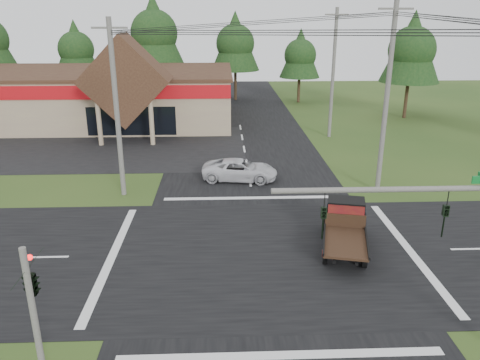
{
  "coord_description": "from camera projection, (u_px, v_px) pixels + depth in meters",
  "views": [
    {
      "loc": [
        -1.84,
        -19.47,
        10.58
      ],
      "look_at": [
        -0.9,
        4.17,
        2.2
      ],
      "focal_mm": 35.0,
      "sensor_mm": 36.0,
      "label": 1
    }
  ],
  "objects": [
    {
      "name": "tree_row_e",
      "position": [
        300.0,
        54.0,
        57.9
      ],
      "size": [
        5.04,
        5.04,
        9.09
      ],
      "color": "#332316",
      "rests_on": "ground"
    },
    {
      "name": "ground",
      "position": [
        263.0,
        253.0,
        21.94
      ],
      "size": [
        120.0,
        120.0,
        0.0
      ],
      "primitive_type": "plane",
      "color": "#294518",
      "rests_on": "ground"
    },
    {
      "name": "road_ns",
      "position": [
        263.0,
        253.0,
        21.94
      ],
      "size": [
        12.0,
        120.0,
        0.02
      ],
      "primitive_type": "cube",
      "color": "black",
      "rests_on": "ground"
    },
    {
      "name": "utility_pole_nw",
      "position": [
        116.0,
        109.0,
        27.38
      ],
      "size": [
        2.0,
        0.3,
        10.5
      ],
      "color": "#595651",
      "rests_on": "ground"
    },
    {
      "name": "parking_apron",
      "position": [
        78.0,
        148.0,
        39.31
      ],
      "size": [
        28.0,
        14.0,
        0.02
      ],
      "primitive_type": "cube",
      "color": "black",
      "rests_on": "ground"
    },
    {
      "name": "tree_row_c",
      "position": [
        154.0,
        31.0,
        57.28
      ],
      "size": [
        7.28,
        7.28,
        13.13
      ],
      "color": "#332316",
      "rests_on": "ground"
    },
    {
      "name": "antique_flatbed_truck",
      "position": [
        345.0,
        228.0,
        21.99
      ],
      "size": [
        3.14,
        5.53,
        2.18
      ],
      "primitive_type": null,
      "rotation": [
        0.0,
        0.0,
        -0.23
      ],
      "color": "maroon",
      "rests_on": "ground"
    },
    {
      "name": "tree_row_b",
      "position": [
        76.0,
        47.0,
        58.52
      ],
      "size": [
        5.6,
        5.6,
        10.1
      ],
      "color": "#332316",
      "rests_on": "ground"
    },
    {
      "name": "utility_pole_ne",
      "position": [
        387.0,
        98.0,
        27.81
      ],
      "size": [
        2.0,
        0.3,
        11.5
      ],
      "color": "#595651",
      "rests_on": "ground"
    },
    {
      "name": "tree_side_ne",
      "position": [
        412.0,
        47.0,
        48.41
      ],
      "size": [
        6.16,
        6.16,
        11.11
      ],
      "color": "#332316",
      "rests_on": "ground"
    },
    {
      "name": "road_ew",
      "position": [
        263.0,
        253.0,
        21.94
      ],
      "size": [
        120.0,
        12.0,
        0.02
      ],
      "primitive_type": "cube",
      "color": "black",
      "rests_on": "ground"
    },
    {
      "name": "traffic_signal_corner",
      "position": [
        29.0,
        272.0,
        13.59
      ],
      "size": [
        0.53,
        2.48,
        4.4
      ],
      "color": "#595651",
      "rests_on": "ground"
    },
    {
      "name": "tree_row_d",
      "position": [
        235.0,
        42.0,
        59.04
      ],
      "size": [
        6.16,
        6.16,
        11.11
      ],
      "color": "#332316",
      "rests_on": "ground"
    },
    {
      "name": "cvs_building",
      "position": [
        87.0,
        95.0,
        48.28
      ],
      "size": [
        30.4,
        18.2,
        9.19
      ],
      "color": "tan",
      "rests_on": "ground"
    },
    {
      "name": "utility_pole_n",
      "position": [
        333.0,
        73.0,
        41.05
      ],
      "size": [
        2.0,
        0.3,
        11.2
      ],
      "color": "#595651",
      "rests_on": "ground"
    },
    {
      "name": "white_pickup",
      "position": [
        240.0,
        170.0,
        31.55
      ],
      "size": [
        5.3,
        2.97,
        1.4
      ],
      "primitive_type": "imported",
      "rotation": [
        0.0,
        0.0,
        1.44
      ],
      "color": "silver",
      "rests_on": "ground"
    }
  ]
}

